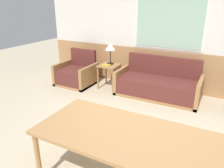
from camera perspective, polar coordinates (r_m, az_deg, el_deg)
ground_plane at (r=3.41m, az=5.97°, el=-16.81°), size 16.00×16.00×0.00m
wall_back at (r=5.29m, az=17.35°, el=12.29°), size 7.20×0.09×2.70m
couch at (r=5.10m, az=11.88°, el=-0.37°), size 1.88×0.81×0.88m
armchair at (r=5.82m, az=-9.21°, el=2.46°), size 0.92×0.83×0.87m
side_table at (r=5.43m, az=-0.73°, el=3.83°), size 0.48×0.48×0.60m
table_lamp at (r=5.38m, az=-0.43°, el=9.57°), size 0.26×0.26×0.53m
book_stack at (r=5.34m, az=-1.44°, el=4.97°), size 0.19×0.12×0.02m
dining_table at (r=2.48m, az=4.31°, el=-14.02°), size 2.07×0.97×0.72m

